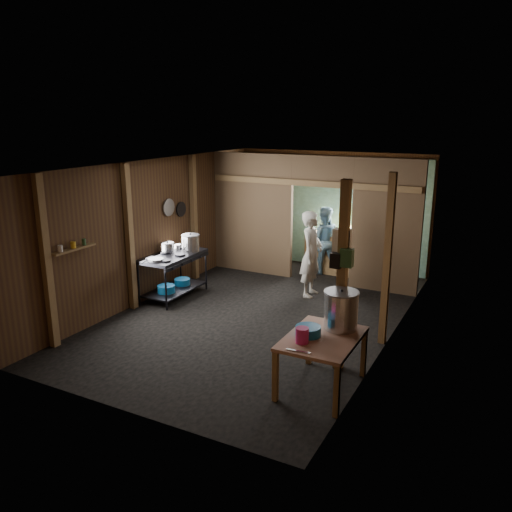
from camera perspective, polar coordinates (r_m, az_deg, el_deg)
The scene contains 42 objects.
floor at distance 9.14m, azimuth 0.58°, elevation -6.37°, with size 4.50×7.00×0.00m, color black.
ceiling at distance 8.53m, azimuth 0.63°, elevation 10.08°, with size 4.50×7.00×0.00m, color #292622.
wall_back at distance 11.91m, azimuth 8.26°, elevation 5.10°, with size 4.50×0.00×2.60m, color #483019.
wall_front at distance 5.97m, azimuth -14.81°, elevation -5.57°, with size 4.50×0.00×2.60m, color #483019.
wall_left at distance 9.94m, azimuth -11.06°, elevation 2.96°, with size 0.00×7.00×2.60m, color #483019.
wall_right at distance 8.02m, azimuth 15.10°, elevation -0.24°, with size 0.00×7.00×2.60m, color #483019.
partition_left at distance 11.25m, azimuth -0.36°, elevation 4.67°, with size 1.85×0.10×2.60m, color brown.
partition_right at distance 10.26m, azimuth 14.15°, elevation 3.15°, with size 1.35×0.10×2.60m, color brown.
partition_header at distance 10.48m, azimuth 7.38°, elevation 9.28°, with size 1.30×0.10×0.60m, color brown.
turquoise_panel at distance 11.86m, azimuth 8.15°, elevation 4.82°, with size 4.40×0.06×2.50m, color #83C2BB.
back_counter at distance 11.50m, azimuth 8.59°, elevation 0.25°, with size 1.20×0.50×0.85m, color olive.
wall_clock at distance 11.65m, azimuth 9.37°, elevation 7.82°, with size 0.20×0.20×0.03m, color white.
post_left_a at distance 8.08m, azimuth -22.10°, elevation -0.74°, with size 0.10×0.12×2.60m, color olive.
post_left_b at distance 9.30m, azimuth -13.76°, elevation 1.96°, with size 0.10×0.12×2.60m, color olive.
post_left_c at distance 10.85m, azimuth -6.85°, elevation 4.16°, with size 0.10×0.12×2.60m, color olive.
post_right at distance 7.85m, azimuth 14.28°, elevation -0.53°, with size 0.10×0.12×2.60m, color olive.
post_free at distance 6.91m, azimuth 9.47°, elevation -2.40°, with size 0.12×0.12×2.60m, color olive.
cross_beam at distance 10.55m, azimuth 5.95°, elevation 8.00°, with size 4.40×0.12×0.12m, color olive.
pan_lid_big at distance 10.16m, azimuth -9.59°, elevation 5.31°, with size 0.34×0.34×0.03m, color slate.
pan_lid_small at distance 10.50m, azimuth -8.26°, elevation 5.12°, with size 0.30×0.30×0.03m, color black.
wall_shelf at distance 8.35m, azimuth -19.46°, elevation 0.72°, with size 0.14×0.80×0.03m, color olive.
jar_white at distance 8.18m, azimuth -20.77°, elevation 0.77°, with size 0.07×0.07×0.10m, color white.
jar_yellow at distance 8.34m, azimuth -19.50°, elevation 1.16°, with size 0.08×0.08×0.10m, color gold.
jar_green at distance 8.48m, azimuth -18.43°, elevation 1.48°, with size 0.06×0.06×0.10m, color #28522C.
bag_white at distance 6.87m, azimuth 9.45°, elevation 1.65°, with size 0.22×0.15×0.32m, color white.
bag_green at distance 6.75m, azimuth 9.98°, elevation -0.19°, with size 0.16×0.12×0.24m, color #28522C.
bag_black at distance 6.79m, azimuth 8.79°, elevation -0.50°, with size 0.14×0.10×0.20m, color black.
gas_range at distance 9.96m, azimuth -9.06°, elevation -2.16°, with size 0.73×1.42×0.84m, color black, non-canonical shape.
prep_table at distance 6.73m, azimuth 7.25°, elevation -11.57°, with size 0.86×1.19×0.70m, color #A06B56, non-canonical shape.
stove_pot_large at distance 9.99m, azimuth -7.22°, elevation 1.38°, with size 0.35×0.35×0.35m, color #BBBBBB, non-canonical shape.
stove_pot_med at distance 9.98m, azimuth -9.72°, elevation 0.87°, with size 0.25×0.25×0.22m, color #BBBBBB, non-canonical shape.
stove_saucepan at distance 10.24m, azimuth -8.63°, elevation 1.04°, with size 0.14×0.14×0.09m, color #BBBBBB.
frying_pan at distance 9.45m, azimuth -11.01°, elevation -0.41°, with size 0.29×0.51×0.07m, color slate, non-canonical shape.
blue_tub_front at distance 9.83m, azimuth -9.85°, elevation -3.59°, with size 0.33×0.33×0.14m, color #135E99.
blue_tub_back at distance 10.22m, azimuth -8.13°, elevation -2.82°, with size 0.31×0.31×0.12m, color #135E99.
stock_pot at distance 6.77m, azimuth 9.34°, elevation -5.98°, with size 0.45×0.45×0.53m, color #BBBBBB, non-canonical shape.
wash_basin at distance 6.58m, azimuth 5.77°, elevation -8.21°, with size 0.32×0.32×0.12m, color #135E99.
pink_bucket at distance 6.36m, azimuth 5.11°, elevation -8.70°, with size 0.16×0.16×0.19m, color #BA2065.
knife at distance 6.17m, azimuth 4.66°, elevation -10.39°, with size 0.30×0.04×0.01m, color #BBBBBB.
yellow_tub at distance 11.27m, azimuth 10.35°, elevation 2.65°, with size 0.38×0.38×0.21m, color gold.
cook at distance 9.87m, azimuth 6.13°, elevation 0.21°, with size 0.60×0.39×1.65m, color beige.
worker_back at distance 11.35m, azimuth 7.45°, elevation 1.73°, with size 0.72×0.56×1.48m, color slate.
Camera 1 is at (3.83, -7.59, 3.38)m, focal length 36.30 mm.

